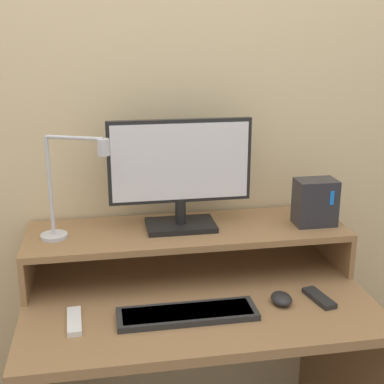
% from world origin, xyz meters
% --- Properties ---
extents(wall_back, '(6.00, 0.05, 2.50)m').
position_xyz_m(wall_back, '(0.00, 0.71, 1.25)').
color(wall_back, beige).
rests_on(wall_back, ground_plane).
extents(desk, '(1.08, 0.67, 0.73)m').
position_xyz_m(desk, '(0.00, 0.34, 0.51)').
color(desk, olive).
rests_on(desk, ground_plane).
extents(monitor_shelf, '(1.08, 0.32, 0.16)m').
position_xyz_m(monitor_shelf, '(0.00, 0.51, 0.86)').
color(monitor_shelf, olive).
rests_on(monitor_shelf, desk).
extents(monitor, '(0.47, 0.15, 0.37)m').
position_xyz_m(monitor, '(-0.02, 0.52, 1.08)').
color(monitor, black).
rests_on(monitor, monitor_shelf).
extents(desk_lamp, '(0.23, 0.13, 0.34)m').
position_xyz_m(desk_lamp, '(-0.38, 0.48, 1.05)').
color(desk_lamp, silver).
rests_on(desk_lamp, monitor_shelf).
extents(router_dock, '(0.14, 0.10, 0.16)m').
position_xyz_m(router_dock, '(0.44, 0.47, 0.97)').
color(router_dock, '#28282D').
rests_on(router_dock, monitor_shelf).
extents(keyboard, '(0.41, 0.12, 0.02)m').
position_xyz_m(keyboard, '(-0.05, 0.20, 0.74)').
color(keyboard, '#282828').
rests_on(keyboard, desk).
extents(mouse, '(0.06, 0.08, 0.03)m').
position_xyz_m(mouse, '(0.25, 0.23, 0.74)').
color(mouse, black).
rests_on(mouse, desk).
extents(remote_control, '(0.05, 0.15, 0.02)m').
position_xyz_m(remote_control, '(-0.38, 0.22, 0.74)').
color(remote_control, white).
rests_on(remote_control, desk).
extents(remote_secondary, '(0.07, 0.14, 0.02)m').
position_xyz_m(remote_secondary, '(0.37, 0.23, 0.74)').
color(remote_secondary, black).
rests_on(remote_secondary, desk).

